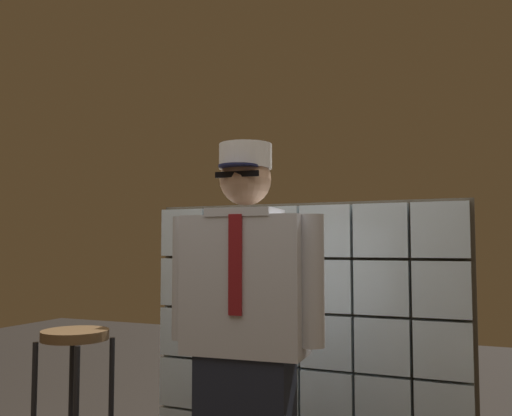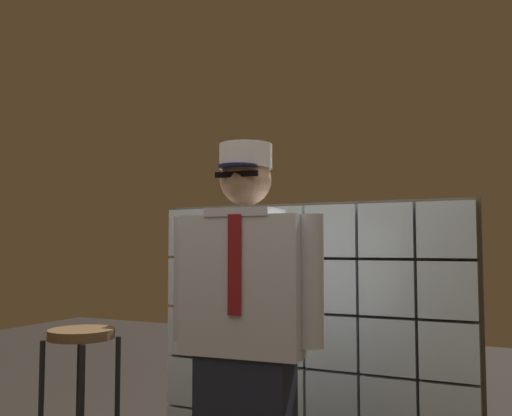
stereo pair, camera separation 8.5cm
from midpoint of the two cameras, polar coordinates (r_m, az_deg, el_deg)
name	(u,v)px [view 2 (the right image)]	position (r m, az deg, el deg)	size (l,w,h in m)	color
glass_block_wall	(307,340)	(3.16, 6.09, -13.30)	(1.82, 0.10, 1.52)	silver
standing_person	(245,337)	(2.35, -0.03, -13.16)	(0.67, 0.30, 1.68)	#1E2333
bar_stool	(81,371)	(3.11, -16.80, -15.71)	(0.34, 0.34, 0.82)	brown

